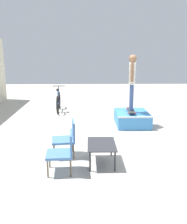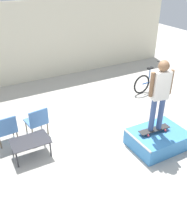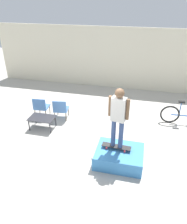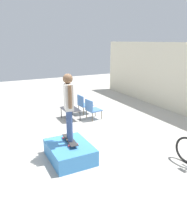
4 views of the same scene
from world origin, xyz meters
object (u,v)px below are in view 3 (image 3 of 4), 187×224
at_px(person_skater, 118,114).
at_px(patio_chair_right, 61,109).
at_px(bicycle, 184,115).
at_px(skate_ramp_box, 119,156).
at_px(patio_chair_left, 41,106).
at_px(coffee_table, 42,119).
at_px(skateboard_on_ramp, 116,146).

relative_size(person_skater, patio_chair_right, 2.11).
xyz_separation_m(person_skater, bicycle, (2.16, 2.62, -1.19)).
distance_m(skate_ramp_box, person_skater, 1.36).
relative_size(patio_chair_right, bicycle, 0.48).
relative_size(patio_chair_left, patio_chair_right, 1.00).
bearing_deg(patio_chair_left, person_skater, 145.80).
xyz_separation_m(skate_ramp_box, person_skater, (-0.10, 0.06, 1.36)).
bearing_deg(coffee_table, skateboard_on_ramp, -21.38).
xyz_separation_m(coffee_table, patio_chair_right, (0.42, 0.78, 0.07)).
bearing_deg(patio_chair_right, bicycle, -178.28).
height_order(skate_ramp_box, patio_chair_left, patio_chair_left).
bearing_deg(skateboard_on_ramp, person_skater, -10.72).
xyz_separation_m(skate_ramp_box, skateboard_on_ramp, (-0.10, 0.06, 0.30)).
bearing_deg(skateboard_on_ramp, skate_ramp_box, -27.06).
bearing_deg(skateboard_on_ramp, patio_chair_left, 153.06).
bearing_deg(person_skater, skate_ramp_box, -19.22).
xyz_separation_m(coffee_table, bicycle, (5.00, 1.51, -0.02)).
relative_size(coffee_table, patio_chair_left, 1.08).
distance_m(person_skater, bicycle, 3.60).
distance_m(coffee_table, bicycle, 5.23).
bearing_deg(patio_chair_left, bicycle, -176.23).
xyz_separation_m(patio_chair_left, bicycle, (5.40, 0.73, -0.08)).
xyz_separation_m(skateboard_on_ramp, bicycle, (2.16, 2.62, -0.13)).
distance_m(person_skater, patio_chair_right, 3.27).
bearing_deg(patio_chair_left, coffee_table, 113.29).
distance_m(skateboard_on_ramp, person_skater, 1.06).
xyz_separation_m(person_skater, patio_chair_left, (-3.24, 1.89, -1.11)).
distance_m(skate_ramp_box, skateboard_on_ramp, 0.32).
xyz_separation_m(patio_chair_left, patio_chair_right, (0.82, 0.00, 0.00)).
height_order(coffee_table, patio_chair_left, patio_chair_left).
relative_size(skate_ramp_box, skateboard_on_ramp, 1.64).
distance_m(skate_ramp_box, coffee_table, 3.17).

